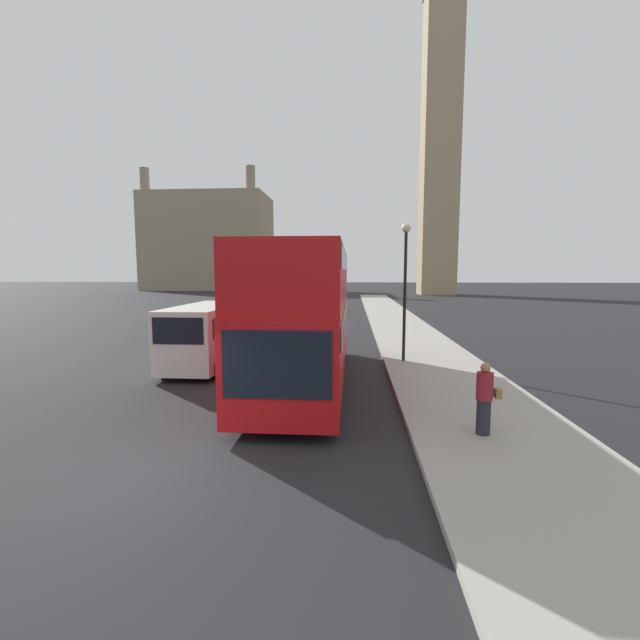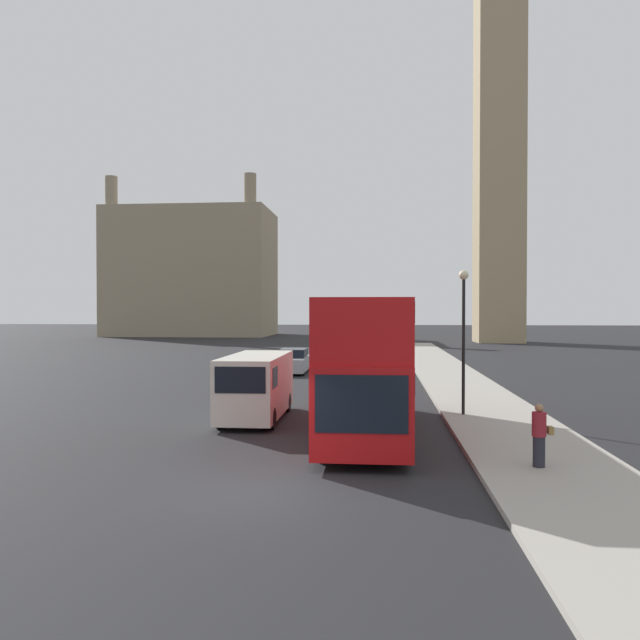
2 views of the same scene
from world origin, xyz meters
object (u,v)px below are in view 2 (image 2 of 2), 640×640
at_px(parked_sedan, 293,362).
at_px(white_van, 256,385).
at_px(street_lamp, 464,319).
at_px(clock_tower, 500,56).
at_px(pedestrian, 539,435).
at_px(red_double_decker_bus, 365,359).

bearing_deg(parked_sedan, white_van, -87.03).
relative_size(white_van, street_lamp, 1.02).
bearing_deg(clock_tower, parked_sedan, -117.50).
bearing_deg(parked_sedan, pedestrian, -68.45).
xyz_separation_m(clock_tower, red_double_decker_bus, (-15.34, -58.09, -32.70)).
bearing_deg(street_lamp, red_double_decker_bus, -138.87).
relative_size(red_double_decker_bus, pedestrian, 6.72).
relative_size(clock_tower, street_lamp, 12.69).
height_order(red_double_decker_bus, pedestrian, red_double_decker_bus).
bearing_deg(street_lamp, parked_sedan, 118.18).
height_order(pedestrian, parked_sedan, pedestrian).
height_order(red_double_decker_bus, white_van, red_double_decker_bus).
bearing_deg(pedestrian, street_lamp, 95.98).
distance_m(clock_tower, street_lamp, 64.37).
distance_m(white_van, street_lamp, 8.12).
xyz_separation_m(clock_tower, pedestrian, (-10.92, -62.69, -34.21)).
xyz_separation_m(pedestrian, parked_sedan, (-9.37, 23.72, -0.23)).
distance_m(clock_tower, white_van, 68.24).
distance_m(red_double_decker_bus, white_van, 4.73).
xyz_separation_m(street_lamp, parked_sedan, (-8.56, 15.97, -3.01)).
bearing_deg(red_double_decker_bus, clock_tower, 75.21).
distance_m(clock_tower, pedestrian, 72.24).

